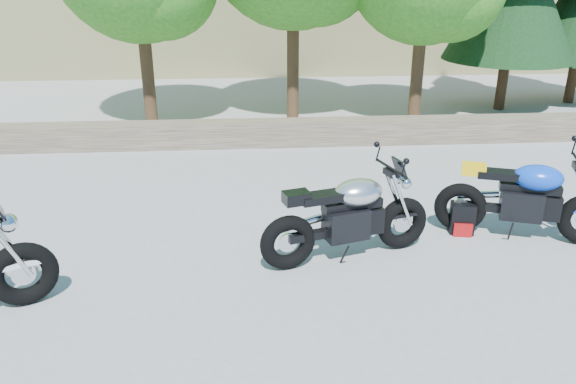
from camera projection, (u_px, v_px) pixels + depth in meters
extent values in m
plane|color=gray|center=(277.00, 284.00, 6.52)|extent=(90.00, 90.00, 0.00)
cube|color=#4E4134|center=(262.00, 133.00, 11.51)|extent=(22.00, 0.55, 0.50)
cylinder|color=#382314|center=(146.00, 59.00, 12.44)|extent=(0.28, 0.28, 3.02)
cylinder|color=#382314|center=(293.00, 48.00, 12.97)|extent=(0.28, 0.28, 3.36)
cylinder|color=#382314|center=(418.00, 60.00, 12.69)|extent=(0.28, 0.28, 2.91)
cylinder|color=#382314|center=(504.00, 67.00, 14.12)|extent=(0.26, 0.26, 2.16)
cylinder|color=#382314|center=(575.00, 67.00, 14.87)|extent=(0.26, 0.26, 1.92)
torus|color=black|center=(402.00, 223.00, 7.24)|extent=(0.72, 0.36, 0.70)
torus|color=black|center=(288.00, 242.00, 6.74)|extent=(0.72, 0.36, 0.70)
cylinder|color=silver|center=(402.00, 223.00, 7.24)|extent=(0.24, 0.11, 0.24)
cylinder|color=silver|center=(288.00, 242.00, 6.74)|extent=(0.24, 0.11, 0.24)
cube|color=black|center=(346.00, 223.00, 6.93)|extent=(0.60, 0.46, 0.39)
cube|color=black|center=(352.00, 204.00, 6.87)|extent=(0.78, 0.38, 0.11)
ellipsoid|color=silver|center=(358.00, 192.00, 6.84)|extent=(0.72, 0.58, 0.33)
cube|color=black|center=(322.00, 197.00, 6.68)|extent=(0.59, 0.38, 0.10)
cube|color=black|center=(296.00, 198.00, 6.56)|extent=(0.36, 0.30, 0.14)
cylinder|color=black|center=(391.00, 168.00, 6.88)|extent=(0.23, 0.70, 0.04)
sphere|color=silver|center=(403.00, 181.00, 7.01)|extent=(0.20, 0.20, 0.20)
torus|color=black|center=(23.00, 274.00, 6.02)|extent=(0.74, 0.47, 0.73)
cylinder|color=silver|center=(23.00, 274.00, 6.02)|extent=(0.25, 0.15, 0.25)
sphere|color=silver|center=(8.00, 223.00, 5.77)|extent=(0.21, 0.21, 0.21)
torus|color=black|center=(460.00, 207.00, 7.71)|extent=(0.72, 0.40, 0.70)
cylinder|color=silver|center=(460.00, 207.00, 7.71)|extent=(0.24, 0.12, 0.24)
cube|color=black|center=(521.00, 204.00, 7.48)|extent=(0.61, 0.48, 0.40)
cube|color=black|center=(530.00, 188.00, 7.37)|extent=(0.78, 0.42, 0.11)
ellipsoid|color=blue|center=(538.00, 178.00, 7.30)|extent=(0.74, 0.61, 0.33)
cube|color=black|center=(499.00, 174.00, 7.41)|extent=(0.60, 0.41, 0.10)
cube|color=yellow|center=(474.00, 169.00, 7.47)|extent=(0.36, 0.31, 0.14)
cube|color=black|center=(462.00, 218.00, 7.71)|extent=(0.36, 0.28, 0.43)
cube|color=#A90E0F|center=(463.00, 230.00, 7.63)|extent=(0.25, 0.09, 0.18)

